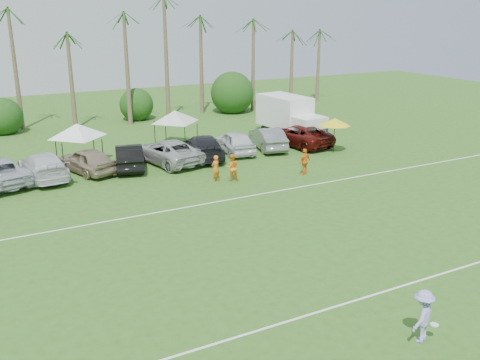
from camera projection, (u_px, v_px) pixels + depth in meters
name	position (u px, v px, depth m)	size (l,w,h in m)	color
ground	(328.00, 351.00, 16.83)	(120.00, 120.00, 0.00)	#2F5C1B
field_lines	(218.00, 253.00, 23.57)	(80.00, 12.10, 0.01)	white
palm_tree_4	(19.00, 44.00, 44.76)	(2.40, 2.40, 8.90)	brown
palm_tree_5	(67.00, 33.00, 46.28)	(2.40, 2.40, 9.90)	brown
palm_tree_6	(112.00, 22.00, 47.80)	(2.40, 2.40, 10.90)	brown
palm_tree_7	(154.00, 12.00, 49.32)	(2.40, 2.40, 11.90)	brown
palm_tree_8	(204.00, 39.00, 52.34)	(2.40, 2.40, 8.90)	brown
palm_tree_9	(249.00, 29.00, 54.30)	(2.40, 2.40, 9.90)	brown
palm_tree_10	(290.00, 20.00, 56.27)	(2.40, 2.40, 10.90)	brown
palm_tree_11	(322.00, 11.00, 57.79)	(2.40, 2.40, 11.90)	brown
bush_tree_1	(1.00, 112.00, 46.44)	(4.00, 4.00, 4.00)	brown
bush_tree_2	(135.00, 101.00, 51.79)	(4.00, 4.00, 4.00)	brown
bush_tree_3	(227.00, 94.00, 56.25)	(4.00, 4.00, 4.00)	brown
sideline_player_a	(216.00, 168.00, 33.18)	(0.61, 0.40, 1.68)	orange
sideline_player_b	(232.00, 168.00, 33.32)	(0.83, 0.65, 1.72)	orange
sideline_player_c	(305.00, 162.00, 34.57)	(1.02, 0.42, 1.74)	orange
box_truck	(290.00, 116.00, 44.30)	(3.04, 6.79, 3.40)	white
canopy_tent_left	(77.00, 124.00, 36.45)	(4.08, 4.08, 3.31)	black
canopy_tent_right	(175.00, 110.00, 41.52)	(4.00, 4.00, 3.24)	black
market_umbrella	(335.00, 122.00, 39.46)	(2.35, 2.35, 2.61)	black
frisbee_player	(423.00, 316.00, 17.09)	(1.34, 1.06, 1.81)	#9C99DA
parked_car_3	(43.00, 166.00, 33.81)	(2.33, 5.73, 1.66)	silver
parked_car_4	(87.00, 160.00, 34.97)	(1.96, 4.88, 1.66)	gray
parked_car_5	(129.00, 156.00, 35.98)	(1.76, 5.05, 1.66)	black
parked_car_6	(168.00, 152.00, 37.16)	(2.76, 5.99, 1.66)	#AFAFB0
parked_car_7	(203.00, 147.00, 38.49)	(2.33, 5.73, 1.66)	black
parked_car_8	(235.00, 142.00, 39.94)	(1.96, 4.88, 1.66)	white
parked_car_9	(268.00, 138.00, 41.02)	(1.76, 5.05, 1.66)	slate
parked_car_10	(299.00, 135.00, 42.07)	(2.76, 5.99, 1.66)	#53100C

